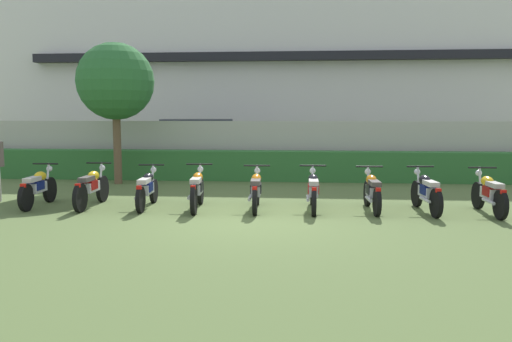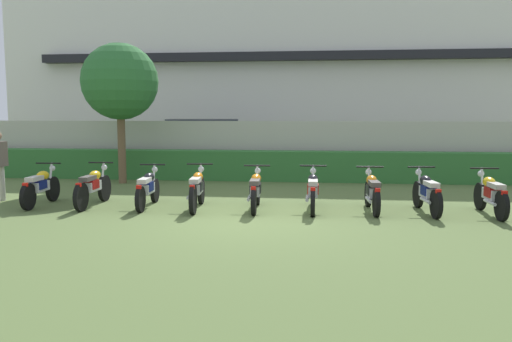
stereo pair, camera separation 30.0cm
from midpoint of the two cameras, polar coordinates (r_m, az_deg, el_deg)
name	(u,v)px [view 2 (the right image)]	position (r m, az deg, el deg)	size (l,w,h in m)	color
ground	(248,221)	(10.29, -0.09, -5.50)	(60.00, 60.00, 0.00)	#566B38
building	(289,69)	(25.60, 3.96, 11.20)	(25.58, 6.50, 8.51)	white
compound_wall	(275,150)	(16.94, 2.57, 2.38)	(24.30, 0.30, 1.86)	#BCB7A8
hedge_row	(273,166)	(16.28, 2.39, 0.58)	(19.44, 0.70, 0.94)	#337033
parked_car	(207,144)	(20.11, -4.98, 3.02)	(4.71, 2.58, 1.89)	#9EA3A8
tree_near_inspector	(120,82)	(16.09, -14.29, 9.49)	(2.28, 2.28, 4.20)	brown
motorcycle_in_row_0	(40,186)	(12.81, -22.10, -1.58)	(0.60, 1.80, 0.96)	black
motorcycle_in_row_1	(93,186)	(12.33, -16.90, -1.64)	(0.60, 1.96, 0.98)	black
motorcycle_in_row_2	(148,188)	(11.90, -11.17, -1.86)	(0.60, 1.85, 0.94)	black
motorcycle_in_row_3	(197,189)	(11.50, -5.79, -1.94)	(0.60, 1.91, 0.98)	black
motorcycle_in_row_4	(256,190)	(11.35, 0.72, -2.10)	(0.60, 1.81, 0.95)	black
motorcycle_in_row_5	(313,190)	(11.36, 7.05, -2.14)	(0.60, 1.91, 0.95)	black
motorcycle_in_row_6	(372,191)	(11.47, 13.45, -2.21)	(0.60, 1.78, 0.95)	black
motorcycle_in_row_7	(427,192)	(11.64, 19.06, -2.23)	(0.60, 1.86, 0.96)	black
motorcycle_in_row_8	(491,194)	(11.87, 25.17, -2.32)	(0.60, 1.81, 0.96)	black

